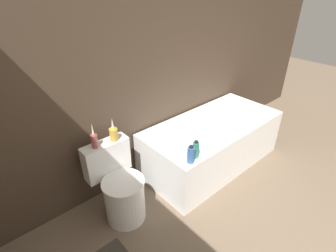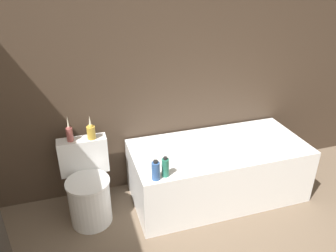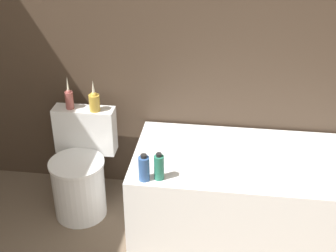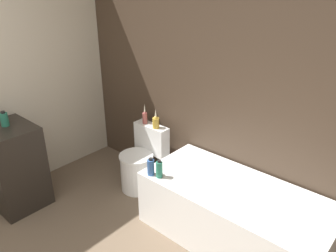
{
  "view_description": "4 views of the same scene",
  "coord_description": "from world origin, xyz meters",
  "views": [
    {
      "loc": [
        -1.45,
        0.39,
        2.02
      ],
      "look_at": [
        -0.16,
        1.84,
        0.89
      ],
      "focal_mm": 28.0,
      "sensor_mm": 36.0,
      "label": 1
    },
    {
      "loc": [
        -0.61,
        -0.45,
        2.13
      ],
      "look_at": [
        0.07,
        1.75,
        0.97
      ],
      "focal_mm": 35.0,
      "sensor_mm": 36.0,
      "label": 2
    },
    {
      "loc": [
        0.38,
        -0.61,
        2.2
      ],
      "look_at": [
        0.06,
        1.83,
        0.84
      ],
      "focal_mm": 50.0,
      "sensor_mm": 36.0,
      "label": 3
    },
    {
      "loc": [
        1.78,
        -0.2,
        2.24
      ],
      "look_at": [
        -0.1,
        1.94,
        0.95
      ],
      "focal_mm": 35.0,
      "sensor_mm": 36.0,
      "label": 4
    }
  ],
  "objects": [
    {
      "name": "vase_silver",
      "position": [
        -0.5,
        2.19,
        0.8
      ],
      "size": [
        0.07,
        0.07,
        0.23
      ],
      "color": "gold",
      "rests_on": "toilet"
    },
    {
      "name": "toilet",
      "position": [
        -0.59,
        2.02,
        0.31
      ],
      "size": [
        0.43,
        0.52,
        0.72
      ],
      "color": "white",
      "rests_on": "ground"
    },
    {
      "name": "vase_gold",
      "position": [
        -0.68,
        2.2,
        0.8
      ],
      "size": [
        0.06,
        0.06,
        0.24
      ],
      "color": "#994C47",
      "rests_on": "toilet"
    },
    {
      "name": "shampoo_bottle_short",
      "position": [
        0.03,
        1.67,
        0.64
      ],
      "size": [
        0.06,
        0.06,
        0.18
      ],
      "color": "#267259",
      "rests_on": "bathtub"
    },
    {
      "name": "wall_back_tiled",
      "position": [
        0.0,
        2.42,
        1.3
      ],
      "size": [
        6.4,
        0.06,
        2.6
      ],
      "color": "#423326",
      "rests_on": "ground_plane"
    },
    {
      "name": "bathtub",
      "position": [
        0.66,
        1.98,
        0.28
      ],
      "size": [
        1.68,
        0.79,
        0.56
      ],
      "color": "white",
      "rests_on": "ground"
    },
    {
      "name": "shampoo_bottle_tall",
      "position": [
        -0.06,
        1.65,
        0.64
      ],
      "size": [
        0.07,
        0.07,
        0.18
      ],
      "color": "#335999",
      "rests_on": "bathtub"
    }
  ]
}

